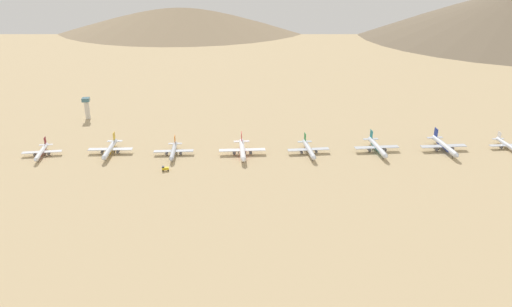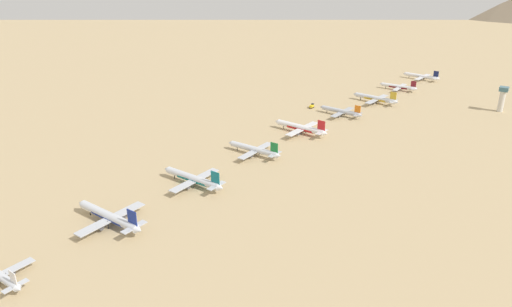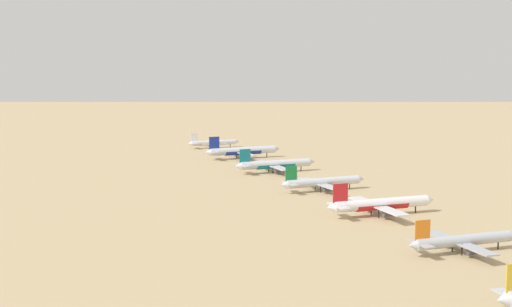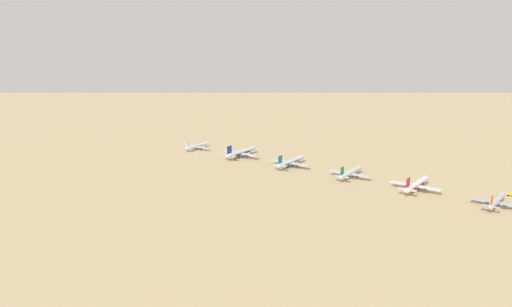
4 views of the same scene
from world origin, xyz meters
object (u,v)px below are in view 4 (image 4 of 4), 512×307
Objects in this scene: parked_jet_3 at (496,201)px; parked_jet_4 at (416,184)px; parked_jet_8 at (197,146)px; service_truck at (512,194)px; parked_jet_5 at (350,173)px; parked_jet_7 at (241,152)px; parked_jet_6 at (291,162)px.

parked_jet_4 is (8.20, 56.42, 0.62)m from parked_jet_3.
parked_jet_8 is 6.98× the size of service_truck.
parked_jet_5 is 1.18× the size of parked_jet_8.
parked_jet_5 is 115.30m from parked_jet_7.
parked_jet_7 is at bearing 91.21° from service_truck.
parked_jet_6 is at bearing 83.54° from parked_jet_3.
service_truck is (16.35, -117.91, -2.12)m from parked_jet_5.
parked_jet_6 is 176.19m from service_truck.
parked_jet_4 is at bearing -96.27° from parked_jet_5.
parked_jet_3 reaches higher than service_truck.
parked_jet_8 is 288.35m from service_truck.
parked_jet_3 is 31.33m from service_truck.
parked_jet_7 is at bearing 84.11° from parked_jet_4.
parked_jet_5 reaches higher than service_truck.
parked_jet_7 reaches higher than service_truck.
parked_jet_4 reaches higher than parked_jet_8.
parked_jet_3 is at bearing -98.27° from parked_jet_4.
parked_jet_3 is 7.75× the size of service_truck.
parked_jet_8 is (3.64, 55.71, -1.16)m from parked_jet_7.
parked_jet_7 is at bearing 83.52° from parked_jet_3.
parked_jet_3 is at bearing 168.07° from service_truck.
parked_jet_5 is 119.06m from service_truck.
parked_jet_7 is 55.84m from parked_jet_8.
parked_jet_5 is at bearing 97.90° from service_truck.
parked_jet_3 is 170.42m from parked_jet_6.
parked_jet_4 is at bearing -95.89° from parked_jet_7.
parked_jet_4 reaches higher than parked_jet_3.
parked_jet_4 is 55.36m from parked_jet_5.
parked_jet_6 is 0.96× the size of parked_jet_7.
parked_jet_3 is at bearing -95.94° from parked_jet_8.
parked_jet_4 is 66.80m from service_truck.
parked_jet_7 is (25.70, 226.17, 0.73)m from parked_jet_3.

